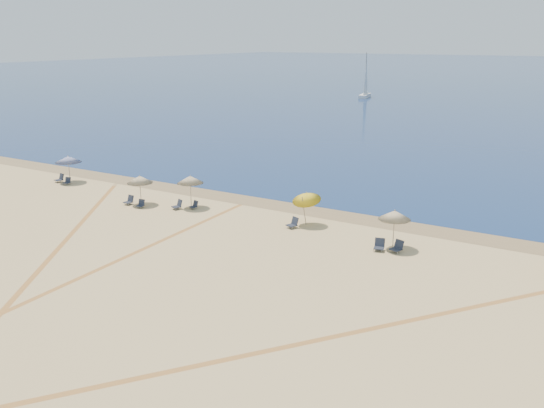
{
  "coord_description": "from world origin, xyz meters",
  "views": [
    {
      "loc": [
        20.16,
        -13.67,
        12.47
      ],
      "look_at": [
        0.0,
        20.0,
        1.3
      ],
      "focal_mm": 38.89,
      "sensor_mm": 36.0,
      "label": 1
    }
  ],
  "objects_px": {
    "umbrella_3": "(306,197)",
    "chair_5": "(194,205)",
    "chair_6": "(293,223)",
    "chair_3": "(141,204)",
    "chair_4": "(178,205)",
    "umbrella_2": "(190,180)",
    "chair_1": "(67,181)",
    "chair_2": "(129,200)",
    "umbrella_1": "(140,179)",
    "chair_8": "(397,247)",
    "umbrella_4": "(395,215)",
    "umbrella_0": "(68,159)",
    "chair_7": "(379,245)",
    "chair_0": "(60,178)",
    "sailboat_1": "(366,84)"
  },
  "relations": [
    {
      "from": "umbrella_1",
      "to": "chair_6",
      "type": "relative_size",
      "value": 2.64
    },
    {
      "from": "chair_1",
      "to": "chair_2",
      "type": "distance_m",
      "value": 9.44
    },
    {
      "from": "chair_3",
      "to": "chair_7",
      "type": "height_order",
      "value": "chair_7"
    },
    {
      "from": "umbrella_3",
      "to": "umbrella_1",
      "type": "bearing_deg",
      "value": -171.66
    },
    {
      "from": "umbrella_2",
      "to": "chair_2",
      "type": "relative_size",
      "value": 3.44
    },
    {
      "from": "chair_6",
      "to": "chair_3",
      "type": "bearing_deg",
      "value": -149.95
    },
    {
      "from": "umbrella_2",
      "to": "umbrella_3",
      "type": "distance_m",
      "value": 9.54
    },
    {
      "from": "umbrella_0",
      "to": "chair_2",
      "type": "relative_size",
      "value": 3.32
    },
    {
      "from": "umbrella_2",
      "to": "umbrella_4",
      "type": "height_order",
      "value": "umbrella_2"
    },
    {
      "from": "umbrella_0",
      "to": "chair_5",
      "type": "height_order",
      "value": "umbrella_0"
    },
    {
      "from": "chair_3",
      "to": "sailboat_1",
      "type": "bearing_deg",
      "value": 91.59
    },
    {
      "from": "umbrella_2",
      "to": "chair_5",
      "type": "xyz_separation_m",
      "value": [
        0.49,
        -0.25,
        -1.88
      ]
    },
    {
      "from": "umbrella_0",
      "to": "chair_5",
      "type": "relative_size",
      "value": 3.41
    },
    {
      "from": "umbrella_0",
      "to": "umbrella_3",
      "type": "height_order",
      "value": "umbrella_3"
    },
    {
      "from": "umbrella_4",
      "to": "chair_0",
      "type": "height_order",
      "value": "umbrella_4"
    },
    {
      "from": "umbrella_3",
      "to": "chair_5",
      "type": "relative_size",
      "value": 3.63
    },
    {
      "from": "chair_5",
      "to": "chair_6",
      "type": "relative_size",
      "value": 0.81
    },
    {
      "from": "chair_4",
      "to": "chair_8",
      "type": "xyz_separation_m",
      "value": [
        17.25,
        -0.38,
        0.01
      ]
    },
    {
      "from": "umbrella_1",
      "to": "umbrella_4",
      "type": "relative_size",
      "value": 0.94
    },
    {
      "from": "chair_2",
      "to": "chair_5",
      "type": "height_order",
      "value": "chair_2"
    },
    {
      "from": "chair_6",
      "to": "chair_7",
      "type": "bearing_deg",
      "value": 12.63
    },
    {
      "from": "umbrella_2",
      "to": "umbrella_3",
      "type": "bearing_deg",
      "value": 3.62
    },
    {
      "from": "umbrella_3",
      "to": "chair_4",
      "type": "xyz_separation_m",
      "value": [
        -10.03,
        -1.55,
        -1.68
      ]
    },
    {
      "from": "umbrella_0",
      "to": "chair_3",
      "type": "xyz_separation_m",
      "value": [
        11.11,
        -2.87,
        -1.79
      ]
    },
    {
      "from": "chair_0",
      "to": "chair_3",
      "type": "relative_size",
      "value": 1.22
    },
    {
      "from": "umbrella_0",
      "to": "chair_6",
      "type": "bearing_deg",
      "value": -3.01
    },
    {
      "from": "umbrella_1",
      "to": "chair_7",
      "type": "distance_m",
      "value": 19.61
    },
    {
      "from": "chair_2",
      "to": "sailboat_1",
      "type": "relative_size",
      "value": 0.08
    },
    {
      "from": "chair_2",
      "to": "chair_3",
      "type": "distance_m",
      "value": 1.4
    },
    {
      "from": "umbrella_0",
      "to": "chair_2",
      "type": "distance_m",
      "value": 10.23
    },
    {
      "from": "umbrella_0",
      "to": "sailboat_1",
      "type": "height_order",
      "value": "sailboat_1"
    },
    {
      "from": "umbrella_0",
      "to": "chair_5",
      "type": "bearing_deg",
      "value": -3.98
    },
    {
      "from": "umbrella_3",
      "to": "chair_8",
      "type": "distance_m",
      "value": 7.66
    },
    {
      "from": "chair_3",
      "to": "chair_5",
      "type": "xyz_separation_m",
      "value": [
        3.67,
        1.84,
        -0.01
      ]
    },
    {
      "from": "chair_3",
      "to": "chair_0",
      "type": "bearing_deg",
      "value": 158.76
    },
    {
      "from": "umbrella_3",
      "to": "chair_3",
      "type": "distance_m",
      "value": 13.1
    },
    {
      "from": "chair_3",
      "to": "chair_4",
      "type": "bearing_deg",
      "value": 13.21
    },
    {
      "from": "umbrella_2",
      "to": "chair_6",
      "type": "relative_size",
      "value": 2.85
    },
    {
      "from": "umbrella_3",
      "to": "chair_4",
      "type": "height_order",
      "value": "umbrella_3"
    },
    {
      "from": "umbrella_1",
      "to": "chair_5",
      "type": "bearing_deg",
      "value": 14.36
    },
    {
      "from": "umbrella_3",
      "to": "chair_0",
      "type": "distance_m",
      "value": 24.62
    },
    {
      "from": "chair_1",
      "to": "chair_6",
      "type": "bearing_deg",
      "value": -16.87
    },
    {
      "from": "umbrella_3",
      "to": "chair_2",
      "type": "height_order",
      "value": "umbrella_3"
    },
    {
      "from": "chair_0",
      "to": "sailboat_1",
      "type": "bearing_deg",
      "value": 104.98
    },
    {
      "from": "umbrella_2",
      "to": "chair_1",
      "type": "xyz_separation_m",
      "value": [
        -13.81,
        0.05,
        -1.87
      ]
    },
    {
      "from": "chair_3",
      "to": "chair_7",
      "type": "bearing_deg",
      "value": -8.33
    },
    {
      "from": "umbrella_4",
      "to": "sailboat_1",
      "type": "relative_size",
      "value": 0.26
    },
    {
      "from": "chair_1",
      "to": "sailboat_1",
      "type": "distance_m",
      "value": 85.73
    },
    {
      "from": "umbrella_1",
      "to": "chair_8",
      "type": "distance_m",
      "value": 20.64
    },
    {
      "from": "sailboat_1",
      "to": "umbrella_4",
      "type": "bearing_deg",
      "value": -78.6
    }
  ]
}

